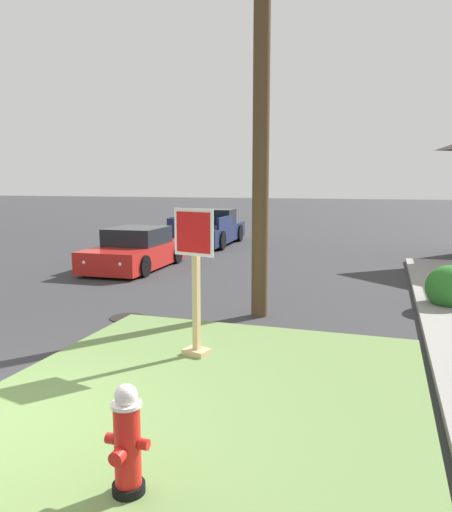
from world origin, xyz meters
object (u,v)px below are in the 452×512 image
(manhole_cover, at_px, (128,318))
(utility_pole, at_px, (262,44))
(stop_sign, at_px, (196,286))
(parked_sedan_red, at_px, (136,251))
(pickup_truck_navy, at_px, (209,230))
(fire_hydrant, at_px, (127,442))

(manhole_cover, distance_m, utility_pole, 5.76)
(stop_sign, bearing_deg, parked_sedan_red, 124.08)
(stop_sign, distance_m, manhole_cover, 2.95)
(pickup_truck_navy, bearing_deg, manhole_cover, -78.05)
(parked_sedan_red, relative_size, utility_pole, 0.41)
(parked_sedan_red, distance_m, utility_pole, 8.03)
(parked_sedan_red, height_order, pickup_truck_navy, pickup_truck_navy)
(stop_sign, distance_m, pickup_truck_navy, 14.03)
(utility_pole, bearing_deg, stop_sign, -96.24)
(stop_sign, xyz_separation_m, manhole_cover, (-2.11, 1.74, -1.11))
(fire_hydrant, distance_m, manhole_cover, 5.77)
(stop_sign, height_order, manhole_cover, stop_sign)
(parked_sedan_red, distance_m, pickup_truck_navy, 6.31)
(stop_sign, xyz_separation_m, pickup_truck_navy, (-4.55, 13.26, -0.51))
(fire_hydrant, bearing_deg, stop_sign, 101.67)
(fire_hydrant, relative_size, utility_pole, 0.09)
(stop_sign, bearing_deg, manhole_cover, 140.50)
(manhole_cover, bearing_deg, utility_pole, 21.84)
(utility_pole, bearing_deg, pickup_truck_navy, 114.64)
(parked_sedan_red, bearing_deg, manhole_cover, -63.53)
(fire_hydrant, height_order, utility_pole, utility_pole)
(manhole_cover, relative_size, parked_sedan_red, 0.17)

